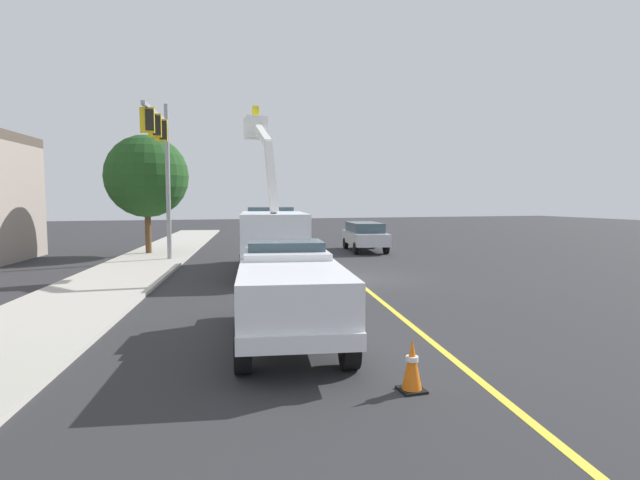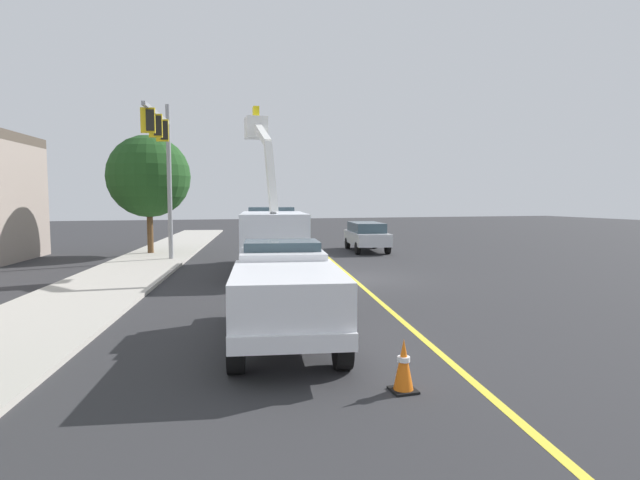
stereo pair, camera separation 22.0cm
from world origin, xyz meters
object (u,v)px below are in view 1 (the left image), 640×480
Objects in this scene: traffic_cone_leading at (412,365)px; traffic_signal_mast at (161,150)px; traffic_cone_mid_front at (305,253)px; utility_bucket_truck at (272,233)px; service_pickup_truck at (290,291)px; passing_minivan at (365,235)px.

traffic_signal_mast is at bearing 12.88° from traffic_cone_leading.
traffic_signal_mast is at bearing 87.75° from traffic_cone_mid_front.
utility_bucket_truck is 13.92m from traffic_cone_leading.
utility_bucket_truck reaches higher than service_pickup_truck.
traffic_cone_leading is at bearing 160.08° from passing_minivan.
traffic_cone_leading is (-20.43, 7.40, -0.55)m from passing_minivan.
traffic_signal_mast is at bearing 106.34° from passing_minivan.
traffic_signal_mast is (3.25, 4.44, 3.66)m from utility_bucket_truck.
utility_bucket_truck reaches higher than passing_minivan.
traffic_cone_mid_front is at bearing -37.19° from utility_bucket_truck.
traffic_cone_mid_front is 0.10× the size of traffic_signal_mast.
passing_minivan is 0.66× the size of traffic_signal_mast.
traffic_signal_mast is (13.88, 2.69, 4.15)m from service_pickup_truck.
traffic_cone_leading is at bearing -167.12° from traffic_signal_mast.
service_pickup_truck reaches higher than passing_minivan.
passing_minivan is (6.57, -6.88, -0.64)m from utility_bucket_truck.
traffic_cone_leading is 17.07m from traffic_cone_mid_front.
service_pickup_truck is 19.25m from passing_minivan.
service_pickup_truck is at bearing 153.35° from passing_minivan.
traffic_cone_leading is 0.11× the size of traffic_signal_mast.
traffic_signal_mast reaches higher than service_pickup_truck.
passing_minivan is (17.20, -8.63, -0.15)m from service_pickup_truck.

